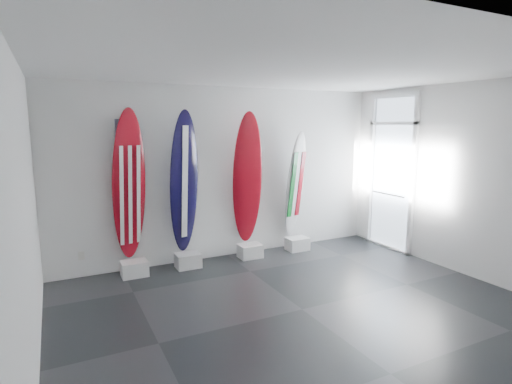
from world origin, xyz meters
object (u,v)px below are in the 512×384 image
surfboard_navy (184,183)px  surfboard_swiss (247,179)px  surfboard_italy (295,185)px  surfboard_usa (129,186)px

surfboard_navy → surfboard_swiss: surfboard_navy is taller
surfboard_swiss → surfboard_italy: size_ratio=1.16×
surfboard_swiss → surfboard_navy: bearing=-170.5°
surfboard_navy → surfboard_swiss: bearing=-15.9°
surfboard_navy → surfboard_swiss: (1.15, 0.00, -0.01)m
surfboard_navy → surfboard_italy: size_ratio=1.17×
surfboard_usa → surfboard_navy: 0.87m
surfboard_navy → surfboard_italy: bearing=-15.9°
surfboard_swiss → surfboard_usa: bearing=-170.5°
surfboard_navy → surfboard_swiss: size_ratio=1.00×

